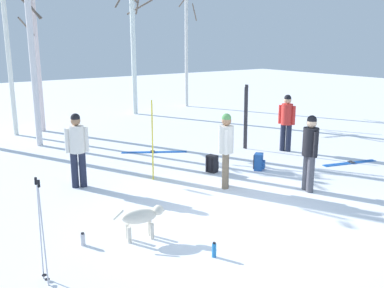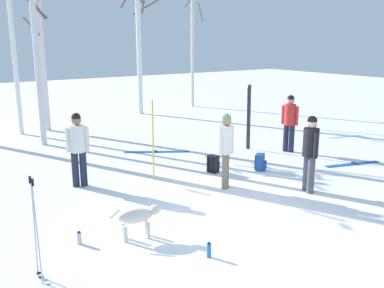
% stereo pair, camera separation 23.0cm
% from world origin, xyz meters
% --- Properties ---
extents(ground_plane, '(60.00, 60.00, 0.00)m').
position_xyz_m(ground_plane, '(0.00, 0.00, 0.00)').
color(ground_plane, white).
extents(person_0, '(0.34, 0.50, 1.72)m').
position_xyz_m(person_0, '(2.24, 0.36, 0.98)').
color(person_0, '#4C4C56').
rests_on(person_0, ground_plane).
extents(person_1, '(0.34, 0.48, 1.72)m').
position_xyz_m(person_1, '(4.47, 3.09, 0.98)').
color(person_1, '#1E2338').
rests_on(person_1, ground_plane).
extents(person_2, '(0.37, 0.42, 1.72)m').
position_xyz_m(person_2, '(0.89, 1.62, 0.98)').
color(person_2, '#72604C').
rests_on(person_2, ground_plane).
extents(person_3, '(0.50, 0.34, 1.72)m').
position_xyz_m(person_3, '(-1.84, 3.57, 0.98)').
color(person_3, '#1E2338').
rests_on(person_3, ground_plane).
extents(dog, '(0.88, 0.36, 0.57)m').
position_xyz_m(dog, '(-1.95, 0.41, 0.39)').
color(dog, beige).
rests_on(dog, ground_plane).
extents(ski_pair_planted_0, '(0.04, 0.15, 1.98)m').
position_xyz_m(ski_pair_planted_0, '(3.67, 4.02, 0.99)').
color(ski_pair_planted_0, black).
rests_on(ski_pair_planted_0, ground_plane).
extents(ski_pair_planted_1, '(0.11, 0.13, 1.93)m').
position_xyz_m(ski_pair_planted_1, '(-0.16, 3.09, 0.96)').
color(ski_pair_planted_1, yellow).
rests_on(ski_pair_planted_1, ground_plane).
extents(ski_pair_lying_0, '(1.75, 1.17, 0.05)m').
position_xyz_m(ski_pair_lying_0, '(1.14, 5.25, 0.01)').
color(ski_pair_lying_0, blue).
rests_on(ski_pair_lying_0, ground_plane).
extents(ski_pair_lying_1, '(1.66, 0.62, 0.05)m').
position_xyz_m(ski_pair_lying_1, '(4.91, 1.13, 0.01)').
color(ski_pair_lying_1, blue).
rests_on(ski_pair_lying_1, ground_plane).
extents(ski_poles_0, '(0.07, 0.24, 1.52)m').
position_xyz_m(ski_poles_0, '(-3.71, 0.01, 0.81)').
color(ski_poles_0, '#B2B2BC').
rests_on(ski_poles_0, ground_plane).
extents(backpack_0, '(0.33, 0.30, 0.44)m').
position_xyz_m(backpack_0, '(1.35, 2.71, 0.21)').
color(backpack_0, black).
rests_on(backpack_0, ground_plane).
extents(backpack_1, '(0.34, 0.35, 0.44)m').
position_xyz_m(backpack_1, '(2.45, 2.13, 0.21)').
color(backpack_1, '#1E4C99').
rests_on(backpack_1, ground_plane).
extents(water_bottle_0, '(0.07, 0.07, 0.25)m').
position_xyz_m(water_bottle_0, '(-1.35, -0.80, 0.12)').
color(water_bottle_0, '#1E72BF').
rests_on(water_bottle_0, ground_plane).
extents(water_bottle_1, '(0.08, 0.08, 0.22)m').
position_xyz_m(water_bottle_1, '(-2.87, 0.76, 0.10)').
color(water_bottle_1, silver).
rests_on(water_bottle_1, ground_plane).
extents(birch_tree_1, '(1.38, 1.97, 5.69)m').
position_xyz_m(birch_tree_1, '(-1.58, 10.18, 2.97)').
color(birch_tree_1, silver).
rests_on(birch_tree_1, ground_plane).
extents(birch_tree_2, '(1.36, 1.37, 7.95)m').
position_xyz_m(birch_tree_2, '(-1.40, 8.12, 4.14)').
color(birch_tree_2, silver).
rests_on(birch_tree_2, ground_plane).
extents(birch_tree_3, '(1.33, 1.39, 6.75)m').
position_xyz_m(birch_tree_3, '(-0.67, 10.30, 3.56)').
color(birch_tree_3, silver).
rests_on(birch_tree_3, ground_plane).
extents(birch_tree_4, '(1.75, 1.40, 5.91)m').
position_xyz_m(birch_tree_4, '(3.93, 11.66, 3.11)').
color(birch_tree_4, white).
rests_on(birch_tree_4, ground_plane).
extents(birch_tree_5, '(1.46, 1.46, 6.30)m').
position_xyz_m(birch_tree_5, '(7.12, 12.14, 3.31)').
color(birch_tree_5, silver).
rests_on(birch_tree_5, ground_plane).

